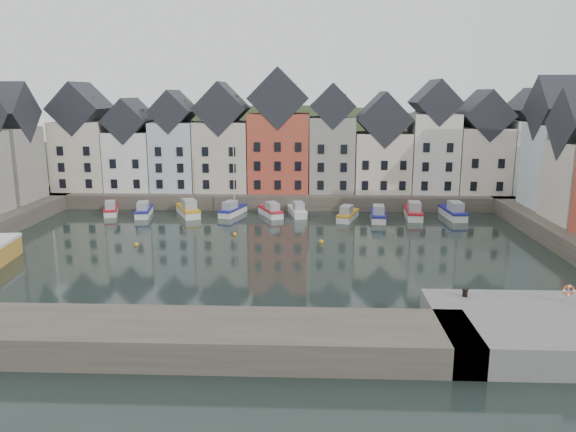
# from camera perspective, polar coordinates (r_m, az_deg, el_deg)

# --- Properties ---
(ground) EXTENTS (260.00, 260.00, 0.00)m
(ground) POSITION_cam_1_polar(r_m,az_deg,el_deg) (57.34, -2.52, -4.02)
(ground) COLOR black
(ground) RESTS_ON ground
(far_quay) EXTENTS (90.00, 16.00, 2.00)m
(far_quay) POSITION_cam_1_polar(r_m,az_deg,el_deg) (86.28, -0.86, 2.25)
(far_quay) COLOR #463F35
(far_quay) RESTS_ON ground
(near_quay) EXTENTS (18.00, 10.00, 2.00)m
(near_quay) POSITION_cam_1_polar(r_m,az_deg,el_deg) (41.69, 27.04, -10.39)
(near_quay) COLOR #60605E
(near_quay) RESTS_ON ground
(near_wall) EXTENTS (50.00, 6.00, 2.00)m
(near_wall) POSITION_cam_1_polar(r_m,az_deg,el_deg) (39.04, -20.50, -11.32)
(near_wall) COLOR #463F35
(near_wall) RESTS_ON ground
(hillside) EXTENTS (153.60, 70.40, 64.00)m
(hillside) POSITION_cam_1_polar(r_m,az_deg,el_deg) (116.04, -0.10, -4.73)
(hillside) COLOR #222D16
(hillside) RESTS_ON ground
(far_terrace) EXTENTS (72.37, 8.16, 17.78)m
(far_terrace) POSITION_cam_1_polar(r_m,az_deg,el_deg) (83.14, 1.28, 7.34)
(far_terrace) COLOR beige
(far_terrace) RESTS_ON far_quay
(mooring_buoys) EXTENTS (20.50, 5.50, 0.50)m
(mooring_buoys) POSITION_cam_1_polar(r_m,az_deg,el_deg) (62.85, -5.75, -2.46)
(mooring_buoys) COLOR orange
(mooring_buoys) RESTS_ON ground
(boat_a) EXTENTS (3.23, 5.77, 2.11)m
(boat_a) POSITION_cam_1_polar(r_m,az_deg,el_deg) (80.15, -17.55, 0.61)
(boat_a) COLOR silver
(boat_a) RESTS_ON ground
(boat_b) EXTENTS (2.65, 6.00, 2.23)m
(boat_b) POSITION_cam_1_polar(r_m,az_deg,el_deg) (77.95, -14.44, 0.51)
(boat_b) COLOR silver
(boat_b) RESTS_ON ground
(boat_c) EXTENTS (4.64, 6.97, 2.58)m
(boat_c) POSITION_cam_1_polar(r_m,az_deg,el_deg) (76.71, -10.10, 0.60)
(boat_c) COLOR silver
(boat_c) RESTS_ON ground
(boat_d) EXTENTS (3.43, 6.02, 10.99)m
(boat_d) POSITION_cam_1_polar(r_m,az_deg,el_deg) (76.27, -5.68, 0.62)
(boat_d) COLOR silver
(boat_d) RESTS_ON ground
(boat_e) EXTENTS (3.90, 5.91, 2.18)m
(boat_e) POSITION_cam_1_polar(r_m,az_deg,el_deg) (75.34, -1.76, 0.48)
(boat_e) COLOR silver
(boat_e) RESTS_ON ground
(boat_f) EXTENTS (2.90, 5.89, 2.17)m
(boat_f) POSITION_cam_1_polar(r_m,az_deg,el_deg) (75.60, 0.96, 0.52)
(boat_f) COLOR silver
(boat_f) RESTS_ON ground
(boat_g) EXTENTS (3.41, 6.02, 2.21)m
(boat_g) POSITION_cam_1_polar(r_m,az_deg,el_deg) (73.46, 6.07, 0.11)
(boat_g) COLOR silver
(boat_g) RESTS_ON ground
(boat_h) EXTENTS (2.33, 6.12, 2.30)m
(boat_h) POSITION_cam_1_polar(r_m,az_deg,el_deg) (73.74, 9.15, 0.09)
(boat_h) COLOR silver
(boat_h) RESTS_ON ground
(boat_i) EXTENTS (2.52, 6.68, 2.51)m
(boat_i) POSITION_cam_1_polar(r_m,az_deg,el_deg) (76.04, 12.63, 0.37)
(boat_i) COLOR silver
(boat_i) RESTS_ON ground
(boat_j) EXTENTS (2.52, 6.75, 2.54)m
(boat_j) POSITION_cam_1_polar(r_m,az_deg,el_deg) (77.29, 16.44, 0.36)
(boat_j) COLOR silver
(boat_j) RESTS_ON ground
(mooring_bollard) EXTENTS (0.48, 0.48, 0.56)m
(mooring_bollard) POSITION_cam_1_polar(r_m,az_deg,el_deg) (42.21, 17.55, -7.40)
(mooring_bollard) COLOR black
(mooring_bollard) RESTS_ON near_quay
(life_ring_post) EXTENTS (0.80, 0.17, 1.30)m
(life_ring_post) POSITION_cam_1_polar(r_m,az_deg,el_deg) (43.48, 26.61, -6.81)
(life_ring_post) COLOR gray
(life_ring_post) RESTS_ON near_quay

